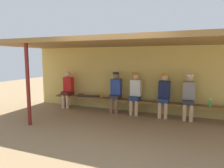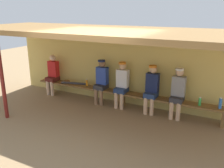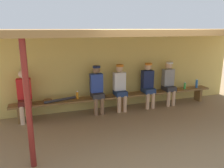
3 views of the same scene
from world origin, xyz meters
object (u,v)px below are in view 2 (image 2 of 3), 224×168
player_leftmost (178,91)px  baseball_glove_dark_brown (67,81)px  player_in_red (101,80)px  baseball_bat (74,83)px  player_in_blue (53,73)px  water_bottle_orange (200,102)px  player_in_white (152,87)px  water_bottle_green (87,83)px  water_bottle_blue (220,103)px  support_post (2,78)px  player_with_sunglasses (122,83)px  bench (122,94)px

player_leftmost → baseball_glove_dark_brown: size_ratio=5.60×
player_in_red → baseball_bat: player_in_red is taller
player_in_blue → player_in_red: bearing=0.0°
player_leftmost → water_bottle_orange: 0.60m
player_leftmost → player_in_white: bearing=180.0°
player_in_red → baseball_bat: (-1.01, -0.00, -0.25)m
player_in_white → water_bottle_green: size_ratio=6.11×
player_in_blue → player_in_white: size_ratio=0.99×
water_bottle_blue → player_in_blue: bearing=179.8°
water_bottle_green → baseball_glove_dark_brown: (-0.79, 0.00, -0.06)m
support_post → water_bottle_orange: 5.06m
player_with_sunglasses → player_in_red: bearing=180.0°
bench → water_bottle_orange: bearing=-1.0°
player_with_sunglasses → player_in_white: bearing=0.0°
player_leftmost → player_in_red: (-2.29, 0.00, 0.00)m
baseball_glove_dark_brown → player_in_white: bearing=-10.4°
baseball_glove_dark_brown → player_in_blue: bearing=173.2°
player_in_white → baseball_glove_dark_brown: (-2.92, 0.03, -0.24)m
player_with_sunglasses → player_in_white: same height
player_with_sunglasses → player_in_white: 0.90m
player_in_white → water_bottle_blue: (1.76, -0.01, -0.15)m
water_bottle_orange → water_bottle_green: bearing=178.8°
player_leftmost → player_in_white: size_ratio=1.00×
player_with_sunglasses → baseball_glove_dark_brown: size_ratio=5.60×
player_in_red → water_bottle_orange: player_in_red is taller
player_in_white → baseball_bat: player_in_white is taller
bench → player_in_red: player_in_red is taller
support_post → baseball_glove_dark_brown: (0.38, 2.13, -0.60)m
player_in_red → baseball_bat: bearing=-179.8°
support_post → water_bottle_blue: (5.06, 2.09, -0.51)m
player_with_sunglasses → water_bottle_green: 1.24m
player_in_red → water_bottle_green: size_ratio=6.11×
player_leftmost → baseball_bat: bearing=-179.9°
player_leftmost → player_in_white: 0.71m
support_post → player_with_sunglasses: 3.21m
player_leftmost → bench: bearing=-179.9°
player_in_white → player_in_red: bearing=180.0°
player_in_blue → water_bottle_orange: (4.76, -0.04, -0.16)m
water_bottle_blue → baseball_glove_dark_brown: (-4.68, 0.04, -0.09)m
water_bottle_orange → baseball_glove_dark_brown: water_bottle_orange is taller
baseball_glove_dark_brown → water_bottle_green: bearing=-9.9°
player_leftmost → player_in_red: same height
player_in_blue → player_with_sunglasses: size_ratio=0.99×
bench → player_in_blue: 2.61m
player_in_white → water_bottle_blue: 1.76m
player_in_red → player_in_white: same height
bench → baseball_glove_dark_brown: size_ratio=25.00×
player_leftmost → water_bottle_blue: size_ratio=4.81×
water_bottle_green → player_with_sunglasses: bearing=-1.3°
player_in_red → water_bottle_blue: player_in_red is taller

